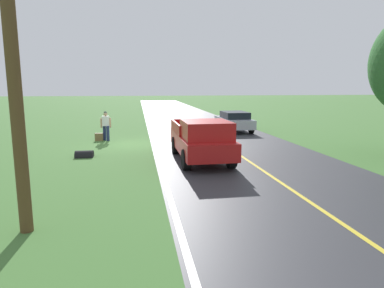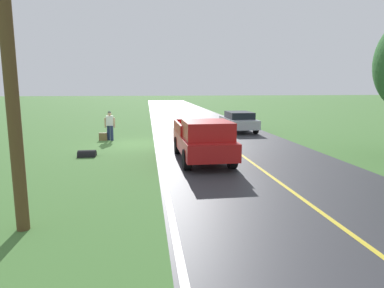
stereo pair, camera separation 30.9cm
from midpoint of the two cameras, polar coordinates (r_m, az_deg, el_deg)
ground_plane at (r=19.30m, az=-9.10°, el=-0.01°), size 200.00×200.00×0.00m
road_surface at (r=19.81m, az=5.73°, el=0.32°), size 7.99×120.00×0.00m
lane_edge_line at (r=19.30m, az=-5.37°, el=0.09°), size 0.16×117.60×0.00m
lane_centre_line at (r=19.81m, az=5.73°, el=0.33°), size 0.14×117.60×0.00m
hitchhiker_walking at (r=20.85m, az=-13.14°, el=3.29°), size 0.62×0.51×1.75m
suitcase_carried at (r=20.91m, az=-14.23°, el=1.20°), size 0.46×0.21×0.46m
pickup_truck_passing at (r=14.58m, az=2.50°, el=0.85°), size 2.15×5.43×1.82m
sedan_near_oncoming at (r=24.62m, az=8.14°, el=3.85°), size 1.93×4.40×1.41m
utility_pole_roadside at (r=8.16m, az=-27.39°, el=13.65°), size 0.28×0.28×7.81m
drainage_culvert at (r=16.36m, az=-16.59°, el=-2.02°), size 0.80×0.60×0.60m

